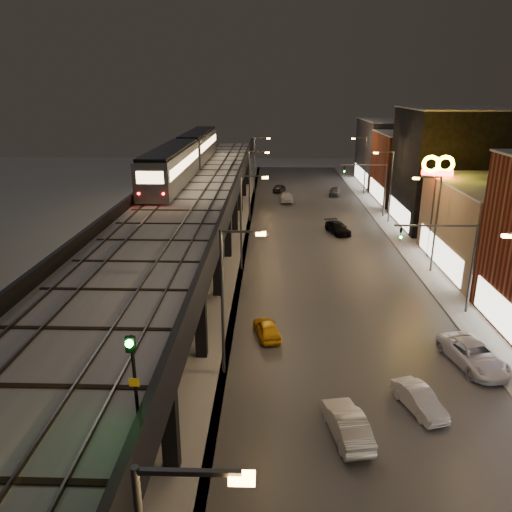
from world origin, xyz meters
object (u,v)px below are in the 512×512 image
object	(u,v)px
car_onc_silver	(419,401)
car_onc_dark	(474,356)
subway_train	(187,154)
car_near_white	(347,425)
car_far_white	(279,188)
car_mid_dark	(286,197)
car_onc_white	(338,228)
car_onc_red	(334,192)
car_taxi	(267,329)
rail_signal	(132,360)

from	to	relation	value
car_onc_silver	car_onc_dark	world-z (taller)	car_onc_dark
car_onc_silver	car_onc_dark	bearing A→B (deg)	26.79
subway_train	car_onc_dark	bearing A→B (deg)	-56.54
car_near_white	car_onc_silver	world-z (taller)	car_near_white
car_far_white	car_mid_dark	bearing A→B (deg)	111.75
car_mid_dark	car_onc_white	size ratio (longest dim) A/B	1.11
car_near_white	car_onc_silver	xyz separation A→B (m)	(4.14, 2.25, -0.09)
car_mid_dark	car_onc_red	bearing A→B (deg)	-148.63
subway_train	car_onc_red	xyz separation A→B (m)	(20.58, 16.36, -7.90)
car_mid_dark	car_onc_white	distance (m)	18.16
car_taxi	car_near_white	xyz separation A→B (m)	(4.01, -10.27, 0.10)
rail_signal	car_onc_dark	xyz separation A→B (m)	(16.69, 14.35, -7.83)
car_onc_white	car_far_white	bearing A→B (deg)	88.03
car_far_white	car_onc_silver	world-z (taller)	car_far_white
car_onc_dark	car_onc_red	size ratio (longest dim) A/B	1.40
subway_train	car_far_white	world-z (taller)	subway_train
car_mid_dark	car_onc_silver	distance (m)	51.59
car_taxi	car_onc_white	distance (m)	27.19
car_far_white	car_taxi	bearing A→B (deg)	102.15
car_near_white	car_onc_dark	world-z (taller)	car_onc_dark
car_onc_silver	rail_signal	bearing A→B (deg)	-159.49
rail_signal	car_near_white	world-z (taller)	rail_signal
car_taxi	car_onc_red	distance (m)	48.96
car_taxi	rail_signal	bearing A→B (deg)	64.38
car_onc_dark	car_onc_silver	bearing A→B (deg)	-146.80
car_near_white	car_onc_dark	distance (m)	11.10
car_mid_dark	car_onc_dark	world-z (taller)	car_onc_dark
car_taxi	car_onc_red	bearing A→B (deg)	-115.16
subway_train	car_onc_white	size ratio (longest dim) A/B	8.66
subway_train	car_onc_red	size ratio (longest dim) A/B	10.39
car_taxi	car_onc_white	xyz separation A→B (m)	(8.07, 25.97, 0.05)
subway_train	car_mid_dark	world-z (taller)	subway_train
car_onc_dark	car_onc_white	size ratio (longest dim) A/B	1.17
subway_train	car_far_white	bearing A→B (deg)	57.74
car_mid_dark	car_onc_dark	distance (m)	47.78
car_far_white	car_onc_red	world-z (taller)	car_far_white
car_taxi	car_mid_dark	xyz separation A→B (m)	(2.48, 43.25, 0.12)
car_onc_silver	car_mid_dark	bearing A→B (deg)	77.98
car_taxi	car_near_white	world-z (taller)	car_near_white
car_taxi	car_onc_white	size ratio (longest dim) A/B	0.79
rail_signal	car_onc_silver	size ratio (longest dim) A/B	0.74
car_taxi	car_far_white	world-z (taller)	car_far_white
rail_signal	car_mid_dark	world-z (taller)	rail_signal
car_near_white	car_mid_dark	world-z (taller)	car_mid_dark
car_onc_red	car_mid_dark	bearing A→B (deg)	-139.55
car_taxi	car_far_white	size ratio (longest dim) A/B	0.92
car_onc_dark	car_onc_red	xyz separation A→B (m)	(-2.51, 51.30, -0.09)
car_onc_dark	car_far_white	bearing A→B (deg)	89.90
car_mid_dark	car_onc_dark	bearing A→B (deg)	102.90
subway_train	car_far_white	size ratio (longest dim) A/B	10.07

